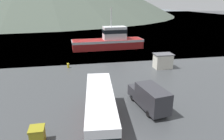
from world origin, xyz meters
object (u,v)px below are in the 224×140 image
object	(u,v)px
fishing_boat	(109,41)
dock_kiosk	(163,61)
storage_bin	(37,135)
small_boat	(95,42)
tour_bus	(100,108)
delivery_van	(149,97)

from	to	relation	value
fishing_boat	dock_kiosk	bearing A→B (deg)	-160.65
storage_bin	dock_kiosk	world-z (taller)	dock_kiosk
fishing_boat	small_boat	size ratio (longest dim) A/B	2.69
tour_bus	fishing_boat	xyz separation A→B (m)	(6.22, 31.21, 0.06)
delivery_van	storage_bin	bearing A→B (deg)	-171.00
tour_bus	fishing_boat	size ratio (longest dim) A/B	0.62
tour_bus	fishing_boat	distance (m)	31.82
tour_bus	dock_kiosk	size ratio (longest dim) A/B	3.36
delivery_van	storage_bin	world-z (taller)	delivery_van
storage_bin	small_boat	size ratio (longest dim) A/B	0.22
tour_bus	small_boat	world-z (taller)	tour_bus
delivery_van	tour_bus	bearing A→B (deg)	-167.32
small_boat	tour_bus	bearing A→B (deg)	45.75
dock_kiosk	small_boat	bearing A→B (deg)	112.30
tour_bus	storage_bin	xyz separation A→B (m)	(-5.38, -1.39, -1.13)
storage_bin	small_boat	bearing A→B (deg)	77.43
delivery_van	small_boat	world-z (taller)	delivery_van
dock_kiosk	small_boat	xyz separation A→B (m)	(-9.42, 22.96, -0.90)
fishing_boat	dock_kiosk	size ratio (longest dim) A/B	5.39
tour_bus	delivery_van	bearing A→B (deg)	27.44
storage_bin	small_boat	distance (m)	40.20
tour_bus	small_boat	bearing A→B (deg)	90.16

